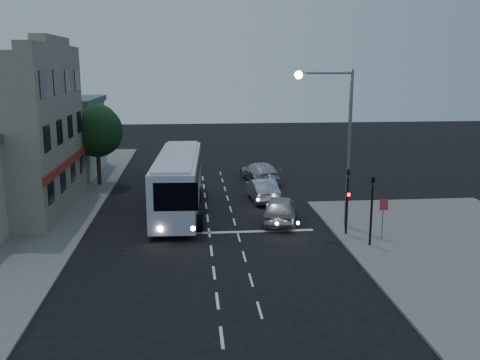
{
  "coord_description": "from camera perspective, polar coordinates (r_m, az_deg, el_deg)",
  "views": [
    {
      "loc": [
        -0.94,
        -27.12,
        9.36
      ],
      "look_at": [
        2.12,
        5.89,
        2.2
      ],
      "focal_mm": 40.0,
      "sensor_mm": 36.0,
      "label": 1
    }
  ],
  "objects": [
    {
      "name": "road_markings",
      "position": [
        31.91,
        -1.07,
        -4.86
      ],
      "size": [
        8.0,
        30.55,
        0.01
      ],
      "color": "silver",
      "rests_on": "ground"
    },
    {
      "name": "regulatory_sign",
      "position": [
        29.8,
        15.03,
        -3.34
      ],
      "size": [
        0.45,
        0.12,
        2.2
      ],
      "color": "slate",
      "rests_on": "sidewalk_near"
    },
    {
      "name": "car_sedan_b",
      "position": [
        43.77,
        2.13,
        0.87
      ],
      "size": [
        3.12,
        5.69,
        1.56
      ],
      "primitive_type": "imported",
      "rotation": [
        0.0,
        0.0,
        3.32
      ],
      "color": "silver",
      "rests_on": "ground"
    },
    {
      "name": "car_sedan_a",
      "position": [
        37.63,
        2.37,
        -1.04
      ],
      "size": [
        2.01,
        4.74,
        1.52
      ],
      "primitive_type": "imported",
      "rotation": [
        0.0,
        0.0,
        3.23
      ],
      "color": "#BAB8CA",
      "rests_on": "ground"
    },
    {
      "name": "ground",
      "position": [
        28.71,
        -3.15,
        -6.86
      ],
      "size": [
        120.0,
        120.0,
        0.0
      ],
      "primitive_type": "plane",
      "color": "black"
    },
    {
      "name": "traffic_signal_side",
      "position": [
        28.38,
        13.89,
        -2.33
      ],
      "size": [
        0.18,
        0.15,
        4.1
      ],
      "color": "black",
      "rests_on": "sidewalk_near"
    },
    {
      "name": "low_building_north",
      "position": [
        49.13,
        -20.13,
        4.46
      ],
      "size": [
        9.4,
        9.4,
        6.5
      ],
      "color": "#B3AD9F",
      "rests_on": "sidewalk_far"
    },
    {
      "name": "car_suv",
      "position": [
        32.52,
        4.31,
        -3.08
      ],
      "size": [
        2.86,
        5.08,
        1.63
      ],
      "primitive_type": "imported",
      "rotation": [
        0.0,
        0.0,
        2.94
      ],
      "color": "#ADADAF",
      "rests_on": "ground"
    },
    {
      "name": "streetlight",
      "position": [
        30.69,
        10.45,
        5.2
      ],
      "size": [
        3.32,
        0.44,
        9.0
      ],
      "color": "slate",
      "rests_on": "sidewalk_near"
    },
    {
      "name": "street_tree",
      "position": [
        43.04,
        -15.05,
        5.28
      ],
      "size": [
        4.0,
        4.0,
        6.2
      ],
      "color": "black",
      "rests_on": "sidewalk_far"
    },
    {
      "name": "sidewalk_far",
      "position": [
        38.28,
        -23.51,
        -2.91
      ],
      "size": [
        12.0,
        50.0,
        0.12
      ],
      "primitive_type": "cube",
      "color": "slate",
      "rests_on": "ground"
    },
    {
      "name": "traffic_signal_main",
      "position": [
        29.99,
        11.4,
        -1.44
      ],
      "size": [
        0.25,
        0.35,
        4.1
      ],
      "color": "black",
      "rests_on": "sidewalk_near"
    },
    {
      "name": "tour_bus",
      "position": [
        34.57,
        -6.59,
        -0.09
      ],
      "size": [
        3.13,
        12.48,
        3.8
      ],
      "rotation": [
        0.0,
        0.0,
        -0.04
      ],
      "color": "silver",
      "rests_on": "ground"
    }
  ]
}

